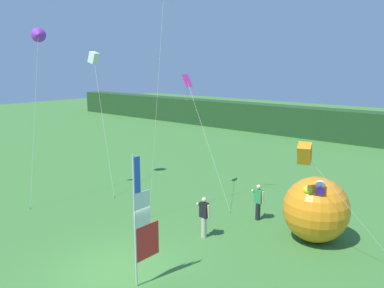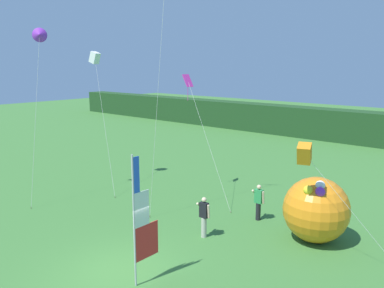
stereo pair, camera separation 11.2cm
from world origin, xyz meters
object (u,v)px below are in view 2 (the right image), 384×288
Objects in this scene: person_near_banner at (259,201)px; kite_orange_box_4 at (305,154)px; kite_magenta_diamond_1 at (190,89)px; kite_white_box_3 at (95,58)px; kite_purple_delta_0 at (39,36)px; inflatable_balloon at (316,210)px; person_mid_field at (204,216)px; banner_flag at (141,222)px.

person_near_banner is 4.61m from kite_orange_box_4.
person_near_banner is 6.86m from kite_magenta_diamond_1.
kite_white_box_3 is 1.79× the size of kite_orange_box_4.
kite_purple_delta_0 is at bearing -134.25° from kite_magenta_diamond_1.
inflatable_balloon is (2.83, -0.37, 0.42)m from person_near_banner.
kite_magenta_diamond_1 is at bearing 169.17° from person_near_banner.
inflatable_balloon reaches higher than person_near_banner.
person_mid_field is 0.22× the size of kite_white_box_3.
banner_flag is 2.59× the size of person_near_banner.
kite_purple_delta_0 is at bearing -162.65° from inflatable_balloon.
kite_white_box_3 reaches higher than person_near_banner.
person_near_banner is 0.26× the size of kite_magenta_diamond_1.
kite_purple_delta_0 is 7.89m from kite_magenta_diamond_1.
kite_purple_delta_0 is at bearing -169.36° from kite_orange_box_4.
kite_orange_box_4 is (3.00, 4.96, 1.79)m from banner_flag.
kite_white_box_3 is at bearing 175.73° from kite_orange_box_4.
kite_purple_delta_0 is (-10.04, -4.40, 7.39)m from person_near_banner.
kite_white_box_3 is at bearing -177.45° from inflatable_balloon.
kite_orange_box_4 reaches higher than inflatable_balloon.
kite_white_box_3 is 13.78m from kite_orange_box_4.
kite_magenta_diamond_1 is 8.51m from kite_orange_box_4.
kite_purple_delta_0 is (-9.33, -1.40, 7.36)m from person_mid_field.
person_near_banner is 0.22× the size of kite_white_box_3.
kite_orange_box_4 is (12.99, 2.44, -4.43)m from kite_purple_delta_0.
kite_purple_delta_0 is at bearing -84.44° from kite_white_box_3.
banner_flag is 6.07m from kite_orange_box_4.
person_near_banner is at bearing 89.52° from banner_flag.
person_near_banner is at bearing -10.83° from kite_magenta_diamond_1.
inflatable_balloon is 0.30× the size of kite_purple_delta_0.
inflatable_balloon is at bearing 66.20° from banner_flag.
person_near_banner is 2.88m from inflatable_balloon.
banner_flag is 0.67× the size of kite_magenta_diamond_1.
banner_flag is 1.62× the size of inflatable_balloon.
person_mid_field is (-0.71, -3.00, 0.03)m from person_near_banner.
kite_white_box_3 reaches higher than banner_flag.
inflatable_balloon is at bearing 36.57° from person_mid_field.
kite_magenta_diamond_1 is (-4.80, 7.85, 3.58)m from banner_flag.
kite_magenta_diamond_1 reaches higher than person_near_banner.
banner_flag is 7.19m from inflatable_balloon.
kite_magenta_diamond_1 is 6.05m from kite_white_box_3.
kite_white_box_3 is (-10.32, 5.96, 5.16)m from banner_flag.
kite_orange_box_4 is at bearing 10.64° from kite_purple_delta_0.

